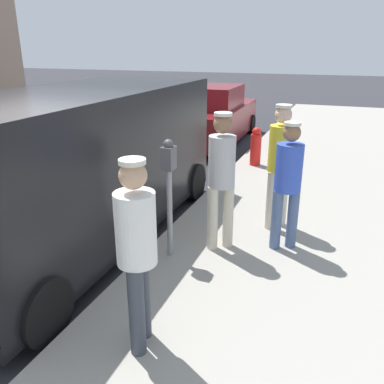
# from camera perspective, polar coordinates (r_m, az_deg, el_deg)

# --- Properties ---
(ground_plane) EXTENTS (80.00, 80.00, 0.00)m
(ground_plane) POSITION_cam_1_polar(r_m,az_deg,el_deg) (5.50, -19.34, -10.55)
(ground_plane) COLOR #2D2D33
(sidewalk_slab) EXTENTS (5.00, 32.00, 0.15)m
(sidewalk_slab) POSITION_cam_1_polar(r_m,az_deg,el_deg) (4.39, 20.74, -18.16)
(sidewalk_slab) COLOR #9E998E
(sidewalk_slab) RESTS_ON ground
(parking_meter_near) EXTENTS (0.14, 0.18, 1.52)m
(parking_meter_near) POSITION_cam_1_polar(r_m,az_deg,el_deg) (4.87, -3.30, 1.88)
(parking_meter_near) COLOR gray
(parking_meter_near) RESTS_ON sidewalk_slab
(pedestrian_in_white) EXTENTS (0.34, 0.35, 1.73)m
(pedestrian_in_white) POSITION_cam_1_polar(r_m,az_deg,el_deg) (3.37, -7.89, -7.49)
(pedestrian_in_white) COLOR #383D47
(pedestrian_in_white) RESTS_ON sidewalk_slab
(pedestrian_in_yellow) EXTENTS (0.34, 0.34, 1.80)m
(pedestrian_in_yellow) POSITION_cam_1_polar(r_m,az_deg,el_deg) (5.82, 12.41, 4.62)
(pedestrian_in_yellow) COLOR beige
(pedestrian_in_yellow) RESTS_ON sidewalk_slab
(pedestrian_in_gray) EXTENTS (0.34, 0.34, 1.80)m
(pedestrian_in_gray) POSITION_cam_1_polar(r_m,az_deg,el_deg) (5.07, 4.23, 2.72)
(pedestrian_in_gray) COLOR beige
(pedestrian_in_gray) RESTS_ON sidewalk_slab
(pedestrian_in_blue) EXTENTS (0.34, 0.34, 1.68)m
(pedestrian_in_blue) POSITION_cam_1_polar(r_m,az_deg,el_deg) (5.22, 13.49, 1.84)
(pedestrian_in_blue) COLOR #4C608C
(pedestrian_in_blue) RESTS_ON sidewalk_slab
(parked_van) EXTENTS (2.15, 5.21, 2.15)m
(parked_van) POSITION_cam_1_polar(r_m,az_deg,el_deg) (5.86, -15.59, 4.07)
(parked_van) COLOR black
(parked_van) RESTS_ON ground
(parked_sedan_ahead) EXTENTS (2.07, 4.46, 1.65)m
(parked_sedan_ahead) POSITION_cam_1_polar(r_m,az_deg,el_deg) (11.92, 2.69, 10.62)
(parked_sedan_ahead) COLOR maroon
(parked_sedan_ahead) RESTS_ON ground
(fire_hydrant) EXTENTS (0.24, 0.24, 0.86)m
(fire_hydrant) POSITION_cam_1_polar(r_m,az_deg,el_deg) (9.16, 9.06, 6.37)
(fire_hydrant) COLOR red
(fire_hydrant) RESTS_ON sidewalk_slab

